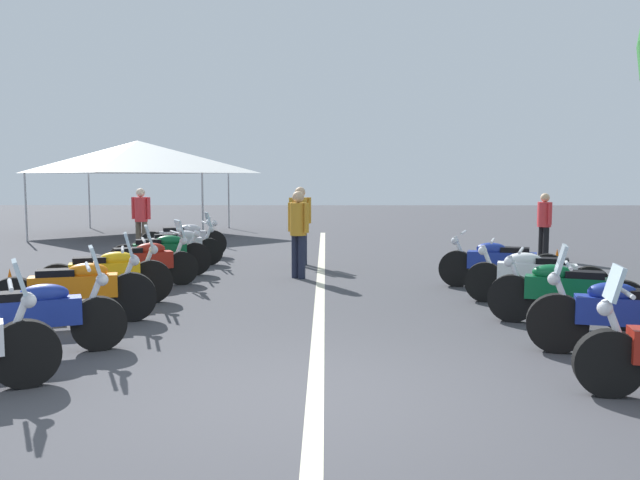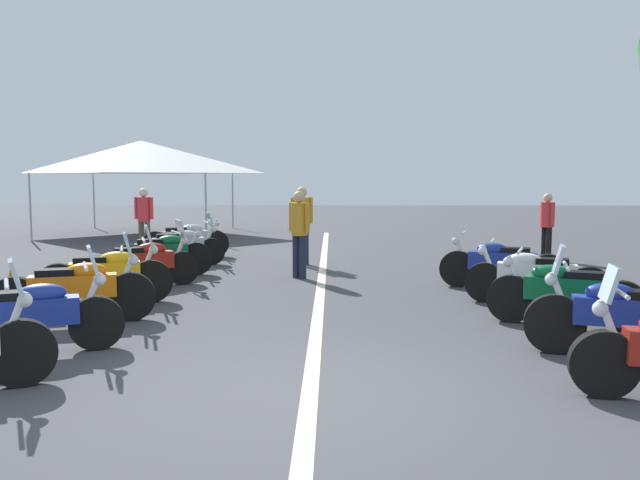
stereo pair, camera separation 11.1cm
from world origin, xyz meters
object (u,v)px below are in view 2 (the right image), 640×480
(motorcycle_left_row_7, at_px, (186,239))
(motorcycle_left_row_5, at_px, (162,253))
(bystander_2, at_px, (302,219))
(motorcycle_right_row_1, at_px, (624,315))
(traffic_cone_0, at_px, (558,266))
(bystander_1, at_px, (547,221))
(motorcycle_left_row_6, at_px, (180,246))
(bystander_3, at_px, (144,215))
(motorcycle_left_row_1, at_px, (28,315))
(motorcycle_right_row_2, at_px, (564,292))
(bystander_0, at_px, (299,227))
(motorcycle_left_row_2, at_px, (76,289))
(motorcycle_left_row_4, at_px, (143,262))
(traffic_cone_2, at_px, (11,289))
(event_tent, at_px, (142,157))
(motorcycle_right_row_4, at_px, (501,263))
(motorcycle_right_row_3, at_px, (535,276))
(motorcycle_left_row_3, at_px, (107,274))

(motorcycle_left_row_7, bearing_deg, motorcycle_left_row_5, -104.39)
(motorcycle_left_row_7, distance_m, bystander_2, 3.18)
(motorcycle_right_row_1, bearing_deg, traffic_cone_0, -86.28)
(bystander_1, bearing_deg, motorcycle_left_row_6, 173.09)
(motorcycle_left_row_5, height_order, bystander_3, bystander_3)
(motorcycle_left_row_1, xyz_separation_m, motorcycle_left_row_6, (7.33, 0.02, -0.00))
(motorcycle_left_row_1, bearing_deg, motorcycle_right_row_2, -9.07)
(motorcycle_left_row_6, bearing_deg, motorcycle_left_row_7, 77.83)
(motorcycle_right_row_1, bearing_deg, motorcycle_left_row_7, -36.96)
(motorcycle_left_row_1, height_order, bystander_0, bystander_0)
(motorcycle_left_row_6, relative_size, motorcycle_left_row_7, 0.97)
(bystander_3, bearing_deg, motorcycle_left_row_5, 34.90)
(motorcycle_left_row_2, xyz_separation_m, motorcycle_left_row_4, (2.95, -0.06, -0.02))
(traffic_cone_2, height_order, bystander_3, bystander_3)
(motorcycle_left_row_1, bearing_deg, bystander_0, 41.48)
(motorcycle_left_row_4, xyz_separation_m, bystander_1, (4.08, -8.50, 0.46))
(motorcycle_right_row_2, xyz_separation_m, event_tent, (13.87, 9.58, 2.19))
(motorcycle_left_row_7, relative_size, traffic_cone_0, 3.35)
(motorcycle_left_row_2, relative_size, motorcycle_right_row_2, 1.07)
(motorcycle_left_row_5, distance_m, traffic_cone_0, 7.69)
(motorcycle_left_row_4, bearing_deg, motorcycle_right_row_4, -28.31)
(motorcycle_left_row_7, xyz_separation_m, bystander_3, (0.87, 1.27, 0.52))
(bystander_1, bearing_deg, motorcycle_right_row_4, -132.67)
(bystander_3, bearing_deg, motorcycle_right_row_4, 70.34)
(motorcycle_left_row_4, distance_m, motorcycle_right_row_3, 6.69)
(motorcycle_right_row_3, bearing_deg, motorcycle_right_row_2, 104.80)
(motorcycle_left_row_1, bearing_deg, motorcycle_left_row_5, 67.42)
(traffic_cone_0, relative_size, bystander_2, 0.35)
(bystander_2, height_order, event_tent, event_tent)
(motorcycle_left_row_1, relative_size, traffic_cone_0, 3.25)
(motorcycle_right_row_2, bearing_deg, traffic_cone_0, -87.48)
(motorcycle_left_row_6, relative_size, motorcycle_right_row_2, 1.02)
(motorcycle_right_row_4, xyz_separation_m, bystander_2, (3.14, 3.66, 0.57))
(motorcycle_left_row_6, bearing_deg, bystander_1, -10.75)
(motorcycle_left_row_1, height_order, motorcycle_right_row_1, motorcycle_right_row_1)
(motorcycle_left_row_2, bearing_deg, bystander_1, 22.36)
(motorcycle_left_row_7, xyz_separation_m, motorcycle_right_row_4, (-4.36, -6.54, -0.00))
(motorcycle_right_row_3, distance_m, motorcycle_right_row_4, 1.45)
(motorcycle_left_row_7, distance_m, motorcycle_right_row_4, 7.86)
(motorcycle_right_row_1, xyz_separation_m, motorcycle_right_row_2, (1.54, 0.12, -0.02))
(motorcycle_left_row_6, relative_size, traffic_cone_2, 3.25)
(motorcycle_left_row_3, distance_m, traffic_cone_2, 1.40)
(motorcycle_left_row_4, height_order, motorcycle_left_row_6, motorcycle_left_row_4)
(motorcycle_right_row_1, distance_m, bystander_2, 8.52)
(motorcycle_left_row_5, distance_m, bystander_1, 8.95)
(motorcycle_right_row_1, distance_m, event_tent, 18.34)
(motorcycle_left_row_5, relative_size, bystander_3, 1.17)
(motorcycle_left_row_7, distance_m, traffic_cone_0, 8.58)
(motorcycle_left_row_2, distance_m, motorcycle_right_row_2, 6.51)
(motorcycle_left_row_5, distance_m, motorcycle_right_row_4, 6.50)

